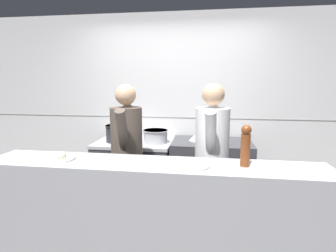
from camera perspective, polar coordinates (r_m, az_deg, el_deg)
name	(u,v)px	position (r m, az deg, el deg)	size (l,w,h in m)	color
wall_back_tiled	(175,107)	(3.78, 1.60, 4.18)	(8.00, 0.06, 2.60)	white
oven_range	(135,172)	(3.68, -7.23, -9.88)	(1.01, 0.71, 0.87)	#38383D
prep_counter	(211,175)	(3.56, 9.28, -10.44)	(1.02, 0.65, 0.90)	#38383D
pass_counter	(153,220)	(2.38, -3.28, -19.72)	(2.85, 0.45, 1.00)	#B7BABF
stock_pot	(117,133)	(3.56, -11.00, -1.47)	(0.31, 0.31, 0.22)	#2D2D33
sauce_pot	(155,136)	(3.43, -2.75, -2.17)	(0.33, 0.33, 0.17)	#B7BABF
mixing_bowl_steel	(197,136)	(3.44, 6.36, -2.26)	(0.21, 0.21, 0.11)	#B7BABF
plated_dish_main	(61,158)	(2.43, -22.17, -6.42)	(0.22, 0.22, 0.08)	white
plated_dish_appetiser	(192,165)	(2.10, 5.26, -8.54)	(0.27, 0.27, 0.02)	white
pepper_mill	(246,145)	(2.14, 16.53, -3.92)	(0.08, 0.08, 0.33)	brown
chef_head_cook	(127,153)	(2.85, -8.89, -5.80)	(0.37, 0.72, 1.64)	black
chef_sous	(212,157)	(2.69, 9.46, -6.61)	(0.36, 0.72, 1.65)	black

